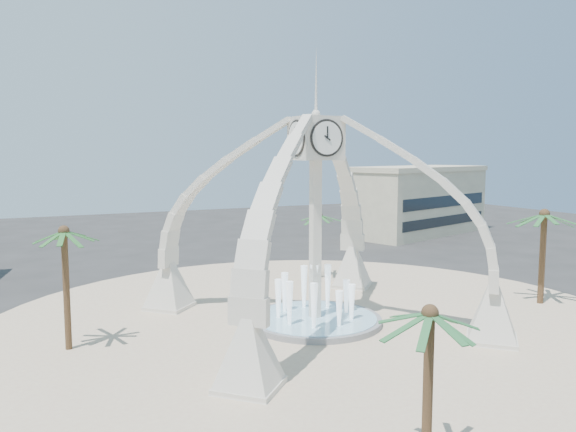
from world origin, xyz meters
name	(u,v)px	position (x,y,z in m)	size (l,w,h in m)	color
ground	(315,324)	(0.00, 0.00, 0.00)	(140.00, 140.00, 0.00)	#282828
plaza	(315,323)	(0.00, 0.00, 0.03)	(40.00, 40.00, 0.06)	#C6B393
clock_tower	(315,217)	(0.00, 0.00, 6.49)	(17.94, 17.94, 16.30)	beige
fountain	(315,319)	(0.00, 0.00, 0.29)	(8.00, 8.00, 3.62)	gray
building_ne	(417,200)	(30.00, 28.00, 4.31)	(21.87, 14.17, 8.60)	beige
palm_east	(544,215)	(15.98, -2.70, 6.07)	(4.74, 4.74, 6.98)	brown
palm_west	(64,233)	(-13.71, 1.57, 6.14)	(4.31, 4.31, 6.93)	brown
palm_north	(319,216)	(6.21, 10.73, 5.13)	(3.47, 3.47, 5.83)	brown
palm_south	(430,316)	(-4.28, -15.38, 5.13)	(4.42, 4.42, 5.87)	brown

